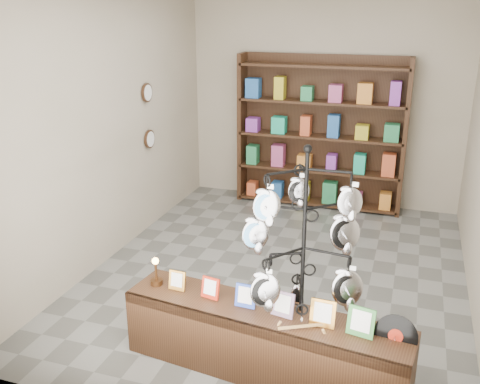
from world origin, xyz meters
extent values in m
plane|color=slate|center=(0.00, 0.00, 0.00)|extent=(5.00, 5.00, 0.00)
plane|color=#AEA08C|center=(0.00, 2.50, 1.50)|extent=(4.00, 0.00, 4.00)
plane|color=#AEA08C|center=(0.00, -2.50, 1.50)|extent=(4.00, 0.00, 4.00)
plane|color=#AEA08C|center=(-2.00, 0.00, 1.50)|extent=(0.00, 5.00, 5.00)
cylinder|color=black|center=(0.59, -1.63, 0.01)|extent=(0.51, 0.51, 0.03)
cylinder|color=black|center=(0.59, -1.63, 0.93)|extent=(0.04, 0.04, 1.86)
sphere|color=black|center=(0.59, -1.63, 1.88)|extent=(0.06, 0.06, 0.06)
ellipsoid|color=silver|center=(0.51, -1.45, 0.59)|extent=(0.10, 0.07, 0.20)
cube|color=tan|center=(0.64, -1.89, 0.59)|extent=(0.32, 0.18, 0.04)
cube|color=black|center=(0.31, -1.74, 0.29)|extent=(2.36, 0.75, 0.57)
cube|color=#C2832D|center=(-0.47, -1.64, 0.65)|extent=(0.15, 0.07, 0.17)
cube|color=#B0210E|center=(-0.16, -1.68, 0.66)|extent=(0.16, 0.07, 0.18)
cube|color=#263FA5|center=(0.15, -1.72, 0.67)|extent=(0.17, 0.08, 0.19)
cube|color=#E54C33|center=(0.47, -1.76, 0.67)|extent=(0.19, 0.08, 0.20)
cube|color=#C2832D|center=(0.78, -1.80, 0.68)|extent=(0.20, 0.08, 0.21)
cube|color=#337233|center=(1.07, -1.83, 0.68)|extent=(0.21, 0.09, 0.22)
cylinder|color=black|center=(1.31, -1.81, 0.60)|extent=(0.32, 0.11, 0.31)
cylinder|color=#B0210E|center=(1.31, -1.81, 0.60)|extent=(0.11, 0.04, 0.10)
cylinder|color=#492B15|center=(-0.68, -1.62, 0.59)|extent=(0.11, 0.11, 0.04)
cylinder|color=#492B15|center=(-0.68, -1.62, 0.69)|extent=(0.02, 0.02, 0.15)
sphere|color=#FFBF59|center=(-0.68, -1.62, 0.79)|extent=(0.06, 0.06, 0.06)
cube|color=black|center=(0.00, 2.44, 1.10)|extent=(2.40, 0.04, 2.20)
cube|color=black|center=(-1.18, 2.28, 1.10)|extent=(0.06, 0.36, 2.20)
cube|color=black|center=(1.18, 2.28, 1.10)|extent=(0.06, 0.36, 2.20)
cube|color=black|center=(0.00, 2.28, 0.05)|extent=(2.36, 0.36, 0.04)
cube|color=black|center=(0.00, 2.28, 0.55)|extent=(2.36, 0.36, 0.03)
cube|color=black|center=(0.00, 2.28, 1.05)|extent=(2.36, 0.36, 0.04)
cube|color=black|center=(0.00, 2.28, 1.55)|extent=(2.36, 0.36, 0.04)
cube|color=black|center=(0.00, 2.28, 2.05)|extent=(2.36, 0.36, 0.04)
cylinder|color=black|center=(-1.97, 0.80, 1.80)|extent=(0.03, 0.24, 0.24)
cylinder|color=black|center=(-1.97, 0.80, 1.20)|extent=(0.03, 0.24, 0.24)
camera|label=1|loc=(1.29, -5.27, 2.84)|focal=40.00mm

